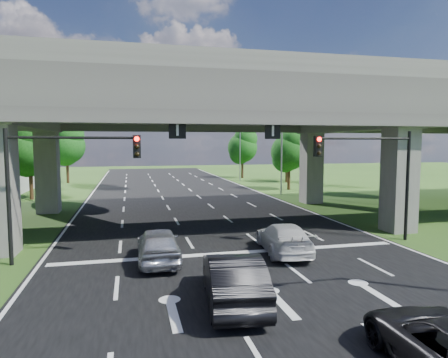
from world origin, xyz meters
name	(u,v)px	position (x,y,z in m)	size (l,w,h in m)	color
ground	(256,277)	(0.00, 0.00, 0.00)	(160.00, 160.00, 0.00)	#2A4A17
road	(208,226)	(0.00, 10.00, 0.01)	(18.00, 120.00, 0.03)	black
overpass	(202,105)	(0.00, 12.00, 7.92)	(80.00, 15.00, 10.00)	#373532
signal_right	(374,165)	(7.82, 3.94, 4.19)	(5.76, 0.54, 6.00)	black
signal_left	(61,170)	(-7.82, 3.94, 4.19)	(5.76, 0.54, 6.00)	black
streetlight_far	(278,138)	(10.10, 24.00, 5.85)	(3.38, 0.25, 10.00)	gray
streetlight_beyond	(237,140)	(10.10, 40.00, 5.85)	(3.38, 0.25, 10.00)	gray
tree_left_near	(30,149)	(-13.95, 26.00, 4.82)	(4.50, 4.50, 7.80)	black
tree_left_mid	(19,154)	(-16.95, 34.00, 4.17)	(3.91, 3.90, 6.76)	black
tree_left_far	(67,145)	(-12.95, 42.00, 5.14)	(4.80, 4.80, 8.32)	black
tree_right_near	(290,151)	(13.05, 28.00, 4.50)	(4.20, 4.20, 7.28)	black
tree_right_mid	(287,152)	(16.05, 36.00, 4.17)	(3.91, 3.90, 6.76)	black
tree_right_far	(243,147)	(12.05, 44.00, 4.82)	(4.50, 4.50, 7.80)	black
car_silver	(159,245)	(-3.65, 2.86, 0.81)	(1.85, 4.59, 1.57)	#AEAFB6
car_dark	(233,278)	(-1.55, -2.35, 0.87)	(1.77, 5.08, 1.67)	black
car_white	(284,238)	(2.40, 3.00, 0.74)	(2.00, 4.93, 1.43)	silver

